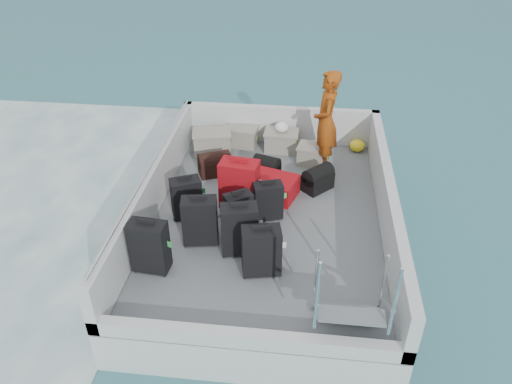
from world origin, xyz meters
TOP-DOWN VIEW (x-y plane):
  - ground at (0.00, 0.00)m, footprint 160.00×160.00m
  - ferry_hull at (0.00, 0.00)m, footprint 3.60×5.00m
  - deck at (0.00, 0.00)m, footprint 3.30×4.70m
  - deck_fittings at (0.35, -0.32)m, footprint 3.60×5.00m
  - suitcase_0 at (-1.39, -1.34)m, footprint 0.50×0.31m
  - suitcase_1 at (-0.86, -0.72)m, footprint 0.52×0.35m
  - suitcase_2 at (-1.19, -0.13)m, footprint 0.51×0.42m
  - suitcase_3 at (-0.30, -0.86)m, footprint 0.54×0.38m
  - suitcase_4 at (-0.39, -0.35)m, footprint 0.46×0.41m
  - suitcase_5 at (-0.45, 0.20)m, footprint 0.61×0.42m
  - suitcase_6 at (0.04, -1.23)m, footprint 0.54×0.39m
  - suitcase_7 at (0.01, -0.05)m, footprint 0.47×0.36m
  - suitcase_8 at (-0.02, 0.57)m, footprint 0.96×0.77m
  - duffel_0 at (-1.00, 1.10)m, footprint 0.60×0.49m
  - duffel_1 at (-0.12, 1.06)m, footprint 0.50×0.42m
  - duffel_2 at (0.74, 0.83)m, footprint 0.56×0.56m
  - crate_0 at (-1.18, 1.85)m, footprint 0.72×0.56m
  - crate_1 at (-0.69, 2.20)m, footprint 0.60×0.44m
  - crate_2 at (0.06, 2.08)m, footprint 0.59×0.41m
  - crate_3 at (0.66, 1.64)m, footprint 0.58×0.46m
  - yellow_bag at (1.45, 2.20)m, footprint 0.28×0.26m
  - white_bag at (0.06, 2.08)m, footprint 0.24×0.24m
  - passenger at (0.82, 1.54)m, footprint 0.43×0.65m

SIDE VIEW (x-z plane):
  - ground at x=0.00m, z-range 0.00..0.00m
  - ferry_hull at x=0.00m, z-range 0.00..0.60m
  - deck at x=0.00m, z-range 0.60..0.62m
  - yellow_bag at x=1.45m, z-range 0.62..0.84m
  - crate_3 at x=0.66m, z-range 0.62..0.94m
  - duffel_0 at x=-1.00m, z-range 0.62..0.94m
  - duffel_1 at x=-0.12m, z-range 0.62..0.94m
  - duffel_2 at x=0.74m, z-range 0.62..0.94m
  - suitcase_8 at x=-0.02m, z-range 0.62..0.95m
  - crate_1 at x=-0.69m, z-range 0.62..0.96m
  - crate_2 at x=0.06m, z-range 0.62..0.97m
  - crate_0 at x=-1.18m, z-range 0.62..1.01m
  - suitcase_4 at x=-0.39m, z-range 0.62..1.20m
  - suitcase_7 at x=0.01m, z-range 0.62..1.21m
  - suitcase_2 at x=-1.19m, z-range 0.62..1.25m
  - suitcase_6 at x=0.04m, z-range 0.62..1.30m
  - suitcase_1 at x=-0.86m, z-range 0.62..1.33m
  - suitcase_0 at x=-1.39m, z-range 0.62..1.35m
  - suitcase_3 at x=-0.30m, z-range 0.62..1.36m
  - deck_fittings at x=0.35m, z-range 0.54..1.44m
  - suitcase_5 at x=-0.45m, z-range 0.62..1.40m
  - white_bag at x=0.06m, z-range 0.97..1.15m
  - passenger at x=0.82m, z-range 0.62..2.36m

